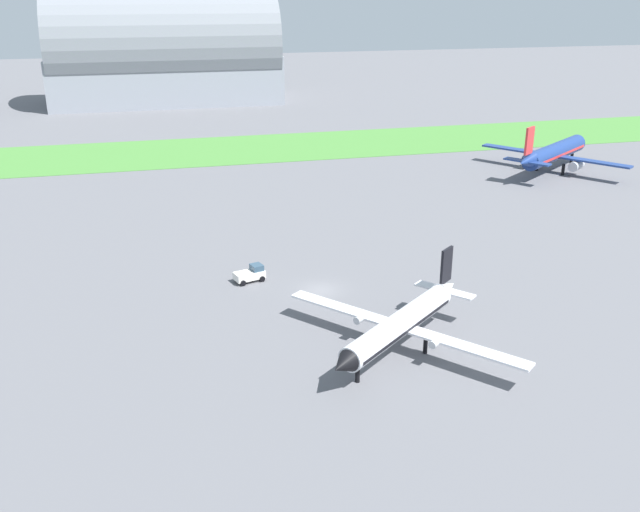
% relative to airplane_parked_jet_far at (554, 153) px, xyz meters
% --- Properties ---
extents(ground_plane, '(600.00, 600.00, 0.00)m').
position_rel_airplane_parked_jet_far_xyz_m(ground_plane, '(-56.33, -42.88, -3.69)').
color(ground_plane, slate).
extents(grass_taxiway_strip, '(360.00, 28.00, 0.08)m').
position_rel_airplane_parked_jet_far_xyz_m(grass_taxiway_strip, '(-56.33, 33.95, -3.65)').
color(grass_taxiway_strip, '#478438').
rests_on(grass_taxiway_strip, ground_plane).
extents(airplane_parked_jet_far, '(24.98, 24.78, 10.23)m').
position_rel_airplane_parked_jet_far_xyz_m(airplane_parked_jet_far, '(0.00, 0.00, 0.00)').
color(airplane_parked_jet_far, navy).
rests_on(airplane_parked_jet_far, ground_plane).
extents(airplane_foreground_turboprop, '(18.97, 21.22, 7.82)m').
position_rel_airplane_parked_jet_far_xyz_m(airplane_foreground_turboprop, '(-52.18, -58.60, -0.82)').
color(airplane_foreground_turboprop, white).
rests_on(airplane_foreground_turboprop, ground_plane).
extents(pushback_tug_near_gate, '(3.96, 2.88, 1.95)m').
position_rel_airplane_parked_jet_far_xyz_m(pushback_tug_near_gate, '(-63.80, -38.28, -2.77)').
color(pushback_tug_near_gate, white).
rests_on(pushback_tug_near_gate, ground_plane).
extents(hangar_distant, '(66.52, 32.38, 33.03)m').
position_rel_airplane_parked_jet_far_xyz_m(hangar_distant, '(-66.97, 104.71, 10.34)').
color(hangar_distant, '#9399A3').
rests_on(hangar_distant, ground_plane).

